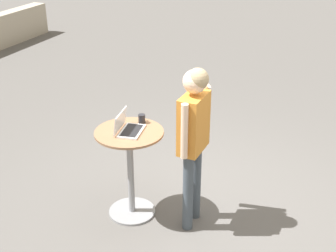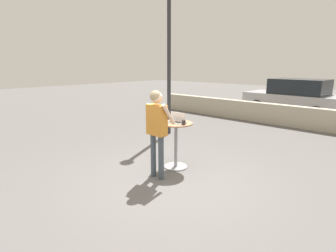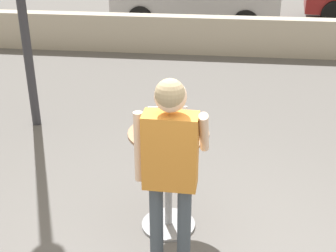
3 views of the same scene
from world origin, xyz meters
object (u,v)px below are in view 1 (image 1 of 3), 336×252
cafe_table (130,163)px  standing_person (194,129)px  laptop (128,127)px  coffee_mug (142,119)px

cafe_table → standing_person: bearing=-82.0°
laptop → coffee_mug: bearing=-9.7°
cafe_table → coffee_mug: 0.49m
laptop → standing_person: standing_person is taller
cafe_table → coffee_mug: bearing=-7.5°
laptop → standing_person: size_ratio=0.22×
cafe_table → standing_person: (0.09, -0.67, 0.50)m
laptop → coffee_mug: size_ratio=3.45×
cafe_table → standing_person: 0.84m
laptop → standing_person: 0.70m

